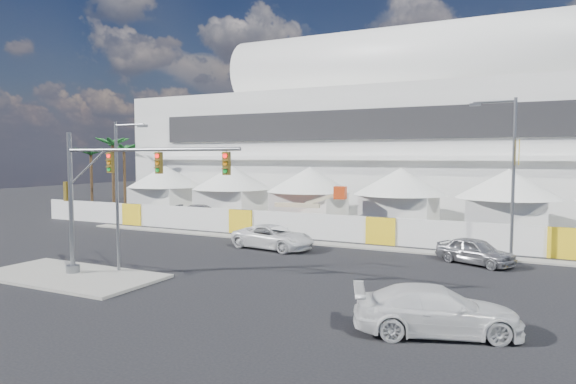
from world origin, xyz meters
The scene contains 14 objects.
ground centered at (0.00, 0.00, 0.00)m, with size 160.00×160.00×0.00m, color black.
median_island centered at (-6.00, -3.00, 0.07)m, with size 10.00×5.00×0.15m, color gray.
stadium centered at (8.71, 41.50, 9.45)m, with size 80.00×24.80×21.98m.
tent_row centered at (0.50, 24.00, 3.15)m, with size 53.40×8.40×5.40m.
hoarding_fence centered at (6.00, 14.50, 1.00)m, with size 70.00×0.25×2.00m, color white.
palm_cluster centered at (-33.46, 29.50, 6.88)m, with size 10.60×10.60×8.55m.
sedan_silver centered at (13.05, 10.19, 0.80)m, with size 4.69×1.89×1.60m, color #9B9B9F.
pickup_curb centered at (-0.21, 9.33, 0.83)m, with size 5.98×2.76×1.66m, color white.
pickup_near centered at (13.23, -3.21, 0.87)m, with size 6.01×2.44×1.74m, color silver.
lot_car_c centered at (-14.07, 20.21, 0.79)m, with size 5.45×2.22×1.58m, color #98989C.
traffic_mast centered at (-3.91, -2.57, 4.42)m, with size 11.11×0.74×7.59m.
streetlight_median centered at (-4.23, -0.99, 4.85)m, with size 2.27×0.23×8.19m.
streetlight_curb centered at (14.67, 12.50, 5.83)m, with size 2.98×0.67×10.06m.
boom_lift centered at (-3.36, 18.47, 1.04)m, with size 7.77×2.24×3.89m.
Camera 1 is at (16.54, -21.99, 6.47)m, focal length 32.00 mm.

